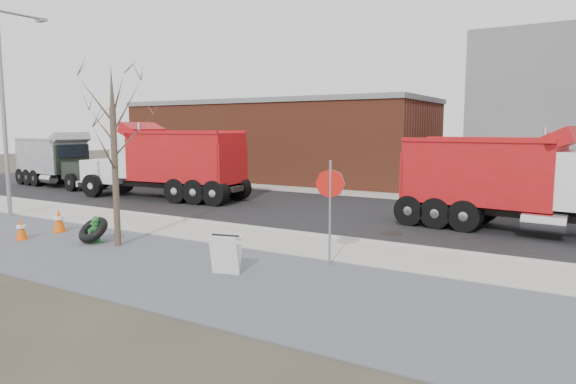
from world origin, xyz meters
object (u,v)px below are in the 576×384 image
Objects in this scene: fire_hydrant at (96,231)px; dump_truck_red_b at (167,161)px; sandwich_board at (226,254)px; stop_sign at (330,194)px; dump_truck_grey at (59,159)px; dump_truck_red_a at (515,180)px; truck_tire at (93,230)px.

dump_truck_red_b is at bearing 125.77° from fire_hydrant.
sandwich_board is at bearing -3.01° from fire_hydrant.
stop_sign is 22.99m from dump_truck_grey.
sandwich_board is (-1.73, -1.93, -1.31)m from stop_sign.
dump_truck_red_b is 9.45m from dump_truck_grey.
truck_tire is at bearing -135.97° from dump_truck_red_a.
sandwich_board is 13.85m from dump_truck_red_b.
dump_truck_red_b reaches higher than sandwich_board.
stop_sign reaches higher than truck_tire.
sandwich_board is (5.44, -0.60, 0.09)m from truck_tire.
dump_truck_grey is (-21.66, 7.70, -0.20)m from stop_sign.
dump_truck_grey is (-19.93, 9.63, 1.11)m from sandwich_board.
stop_sign is (7.18, 1.33, 1.39)m from truck_tire.
dump_truck_red_b reaches higher than truck_tire.
sandwich_board is 0.13× the size of dump_truck_grey.
truck_tire is 0.14× the size of dump_truck_grey.
stop_sign reaches higher than sandwich_board.
sandwich_board is 0.11× the size of dump_truck_red_a.
truck_tire is 13.42m from dump_truck_red_a.
dump_truck_grey reaches higher than fire_hydrant.
dump_truck_grey is (-14.49, 9.03, 1.19)m from truck_tire.
dump_truck_red_a is at bearing 64.92° from stop_sign.
dump_truck_red_a is at bearing 38.44° from truck_tire.
stop_sign is 7.70m from dump_truck_red_a.
truck_tire is 1.05× the size of sandwich_board.
fire_hydrant reaches higher than truck_tire.
sandwich_board is (5.42, -0.67, 0.12)m from fire_hydrant.
sandwich_board is at bearing -131.71° from stop_sign.
truck_tire is at bearing 115.18° from dump_truck_red_b.
dump_truck_grey reaches higher than truck_tire.
truck_tire is 0.11× the size of dump_truck_red_b.
stop_sign is at bearing -12.89° from dump_truck_grey.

